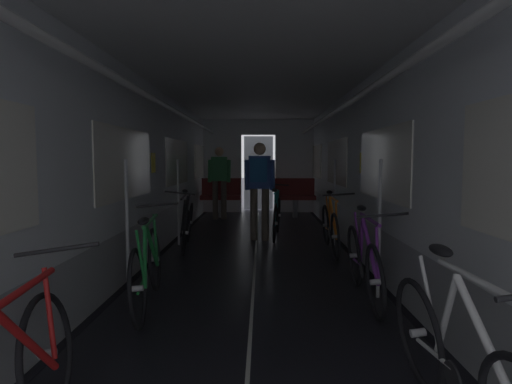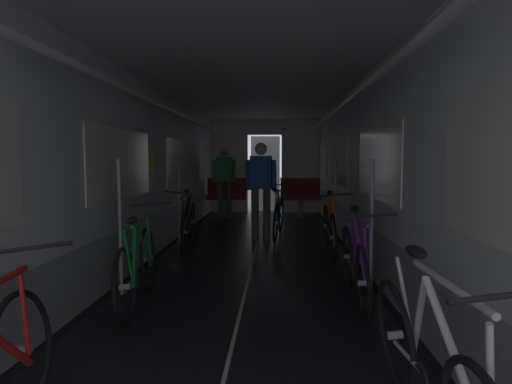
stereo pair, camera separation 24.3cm
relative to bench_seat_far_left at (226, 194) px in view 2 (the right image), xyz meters
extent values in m
cube|color=black|center=(-0.51, -4.82, -0.56)|extent=(0.08, 11.50, 0.01)
cube|color=black|center=(2.31, -4.82, -0.56)|extent=(0.08, 11.50, 0.01)
cube|color=beige|center=(0.90, -4.82, -0.56)|extent=(0.03, 11.27, 0.00)
cube|color=#9EA0A5|center=(-0.61, -4.82, -0.27)|extent=(0.12, 11.50, 0.60)
cube|color=silver|center=(-0.61, -4.82, 0.96)|extent=(0.12, 11.50, 1.85)
cube|color=white|center=(-0.54, -5.40, 0.78)|extent=(0.02, 1.90, 0.80)
cube|color=white|center=(-0.54, -2.52, 0.78)|extent=(0.02, 1.90, 0.80)
cube|color=white|center=(-0.54, 0.35, 0.78)|extent=(0.02, 1.90, 0.80)
cube|color=yellow|center=(-0.54, -4.23, 0.78)|extent=(0.01, 0.20, 0.28)
cylinder|color=white|center=(-0.27, -4.82, 1.53)|extent=(0.07, 11.04, 0.07)
cylinder|color=#B7BABF|center=(-0.37, -5.97, 0.13)|extent=(0.04, 0.04, 1.40)
cylinder|color=#B7BABF|center=(-0.37, -3.37, 0.13)|extent=(0.04, 0.04, 1.40)
cube|color=#9EA0A5|center=(2.41, -4.82, -0.27)|extent=(0.12, 11.50, 0.60)
cube|color=silver|center=(2.41, -4.82, 0.96)|extent=(0.12, 11.50, 1.85)
cube|color=white|center=(2.35, -5.40, 0.78)|extent=(0.02, 1.90, 0.80)
cube|color=white|center=(2.35, -2.52, 0.78)|extent=(0.02, 1.90, 0.80)
cube|color=white|center=(2.35, 0.35, 0.78)|extent=(0.02, 1.90, 0.80)
cube|color=yellow|center=(2.35, -4.44, 0.78)|extent=(0.01, 0.20, 0.28)
cylinder|color=white|center=(2.07, -4.82, 1.53)|extent=(0.07, 11.04, 0.07)
cylinder|color=#B7BABF|center=(2.17, -5.97, 0.13)|extent=(0.04, 0.04, 1.40)
cylinder|color=#B7BABF|center=(2.17, -3.37, 0.13)|extent=(0.04, 0.04, 1.40)
cube|color=silver|center=(-0.05, 0.99, 0.66)|extent=(1.00, 0.12, 2.45)
cube|color=silver|center=(1.85, 0.99, 0.66)|extent=(1.00, 0.12, 2.45)
cube|color=silver|center=(0.90, 0.99, 1.68)|extent=(0.90, 0.12, 0.40)
cube|color=#4C4F54|center=(0.90, 1.69, 0.46)|extent=(0.81, 0.04, 2.05)
cube|color=white|center=(0.90, -4.82, 1.94)|extent=(3.14, 11.62, 0.12)
cylinder|color=gray|center=(0.00, -0.07, -0.35)|extent=(0.12, 0.12, 0.44)
cube|color=maroon|center=(0.00, -0.07, -0.08)|extent=(0.96, 0.44, 0.10)
cube|color=maroon|center=(0.00, 0.12, 0.17)|extent=(0.96, 0.08, 0.40)
torus|color=gray|center=(-0.43, 0.15, 0.37)|extent=(0.14, 0.14, 0.02)
cylinder|color=gray|center=(1.80, -0.07, -0.35)|extent=(0.12, 0.12, 0.44)
cube|color=maroon|center=(1.80, -0.07, -0.08)|extent=(0.96, 0.44, 0.10)
cube|color=maroon|center=(1.80, 0.12, 0.17)|extent=(0.96, 0.08, 0.40)
torus|color=gray|center=(1.37, 0.15, 0.37)|extent=(0.14, 0.14, 0.02)
torus|color=black|center=(2.03, -3.41, -0.23)|extent=(0.10, 0.67, 0.67)
cylinder|color=#B2B2B7|center=(2.03, -3.41, -0.23)|extent=(0.09, 0.05, 0.06)
torus|color=black|center=(2.01, -4.43, -0.23)|extent=(0.10, 0.67, 0.67)
cylinder|color=#B2B2B7|center=(2.01, -4.43, -0.23)|extent=(0.09, 0.05, 0.06)
cylinder|color=orange|center=(2.03, -4.11, -0.01)|extent=(0.06, 0.54, 0.56)
cylinder|color=orange|center=(2.04, -3.70, -0.01)|extent=(0.08, 0.34, 0.55)
cylinder|color=orange|center=(2.05, -3.96, 0.25)|extent=(0.06, 0.82, 0.04)
cylinder|color=orange|center=(2.05, -3.48, 0.01)|extent=(0.05, 0.16, 0.49)
cylinder|color=orange|center=(2.03, -3.63, -0.26)|extent=(0.04, 0.45, 0.07)
cylinder|color=orange|center=(2.03, -4.40, 0.01)|extent=(0.06, 0.09, 0.49)
cylinder|color=black|center=(2.02, -3.86, -0.28)|extent=(0.03, 0.17, 0.17)
ellipsoid|color=black|center=(2.07, -3.53, 0.31)|extent=(0.10, 0.24, 0.07)
cylinder|color=black|center=(2.05, -4.42, 0.35)|extent=(0.44, 0.03, 0.05)
torus|color=black|center=(-0.18, -7.95, -0.24)|extent=(0.19, 0.68, 0.67)
cylinder|color=#B2B2B7|center=(-0.18, -7.95, -0.24)|extent=(0.10, 0.06, 0.06)
cylinder|color=red|center=(-0.15, -7.97, 0.01)|extent=(0.10, 0.08, 0.49)
cylinder|color=black|center=(-0.11, -7.95, 0.35)|extent=(0.44, 0.07, 0.08)
torus|color=black|center=(1.95, -7.64, -0.24)|extent=(0.14, 0.67, 0.67)
cylinder|color=#B2B2B7|center=(1.95, -7.64, -0.24)|extent=(0.10, 0.05, 0.06)
cylinder|color=silver|center=(2.01, -8.34, -0.02)|extent=(0.12, 0.54, 0.56)
cylinder|color=silver|center=(1.99, -7.93, -0.02)|extent=(0.09, 0.34, 0.55)
cylinder|color=silver|center=(2.03, -8.18, 0.25)|extent=(0.07, 0.82, 0.04)
cylinder|color=silver|center=(1.99, -7.71, 0.01)|extent=(0.09, 0.16, 0.49)
cylinder|color=silver|center=(1.96, -7.86, -0.26)|extent=(0.04, 0.45, 0.07)
cylinder|color=silver|center=(2.02, -8.62, 0.01)|extent=(0.09, 0.09, 0.49)
cylinder|color=black|center=(1.97, -8.09, -0.28)|extent=(0.04, 0.17, 0.17)
ellipsoid|color=black|center=(2.02, -7.75, 0.31)|extent=(0.11, 0.24, 0.07)
cylinder|color=black|center=(2.06, -8.64, 0.35)|extent=(0.44, 0.04, 0.08)
torus|color=black|center=(-0.23, -3.11, -0.24)|extent=(0.19, 0.68, 0.67)
cylinder|color=#B2B2B7|center=(-0.23, -3.11, -0.24)|extent=(0.10, 0.06, 0.06)
torus|color=black|center=(-0.12, -4.12, -0.24)|extent=(0.19, 0.68, 0.67)
cylinder|color=#B2B2B7|center=(-0.12, -4.12, -0.24)|extent=(0.10, 0.06, 0.06)
cylinder|color=black|center=(-0.18, -3.81, -0.02)|extent=(0.06, 0.55, 0.56)
cylinder|color=black|center=(-0.22, -3.41, -0.02)|extent=(0.13, 0.34, 0.55)
cylinder|color=black|center=(-0.23, -3.66, 0.25)|extent=(0.12, 0.82, 0.04)
cylinder|color=black|center=(-0.25, -3.18, 0.01)|extent=(0.07, 0.17, 0.49)
cylinder|color=black|center=(-0.20, -3.33, -0.26)|extent=(0.08, 0.45, 0.07)
cylinder|color=black|center=(-0.15, -4.10, 0.01)|extent=(0.09, 0.08, 0.49)
cylinder|color=black|center=(-0.18, -3.56, -0.28)|extent=(0.05, 0.17, 0.17)
ellipsoid|color=black|center=(-0.28, -3.24, 0.31)|extent=(0.12, 0.25, 0.07)
cylinder|color=black|center=(-0.19, -4.12, 0.35)|extent=(0.44, 0.07, 0.08)
torus|color=black|center=(-0.03, -6.78, -0.23)|extent=(0.16, 0.68, 0.67)
cylinder|color=#B2B2B7|center=(-0.03, -6.78, -0.23)|extent=(0.10, 0.06, 0.06)
torus|color=black|center=(-0.15, -5.77, -0.23)|extent=(0.16, 0.68, 0.67)
cylinder|color=#B2B2B7|center=(-0.15, -5.77, -0.23)|extent=(0.10, 0.06, 0.06)
cylinder|color=#1E8438|center=(-0.10, -6.08, -0.01)|extent=(0.07, 0.54, 0.56)
cylinder|color=#1E8438|center=(-0.05, -6.49, -0.01)|extent=(0.11, 0.34, 0.55)
cylinder|color=#1E8438|center=(-0.06, -6.23, 0.25)|extent=(0.13, 0.82, 0.04)
cylinder|color=#1E8438|center=(-0.02, -6.71, 0.01)|extent=(0.05, 0.17, 0.49)
cylinder|color=#1E8438|center=(-0.06, -6.56, -0.26)|extent=(0.08, 0.45, 0.07)
cylinder|color=#1E8438|center=(-0.13, -5.80, 0.01)|extent=(0.07, 0.09, 0.49)
cylinder|color=black|center=(-0.09, -6.33, -0.28)|extent=(0.04, 0.17, 0.17)
ellipsoid|color=black|center=(-0.01, -6.66, 0.31)|extent=(0.12, 0.25, 0.07)
cylinder|color=black|center=(-0.11, -5.77, 0.35)|extent=(0.44, 0.08, 0.06)
torus|color=black|center=(2.02, -5.55, -0.23)|extent=(0.12, 0.67, 0.67)
cylinder|color=#B2B2B7|center=(2.02, -5.55, -0.23)|extent=(0.10, 0.05, 0.06)
torus|color=black|center=(1.98, -6.57, -0.23)|extent=(0.12, 0.67, 0.67)
cylinder|color=#B2B2B7|center=(1.98, -6.57, -0.23)|extent=(0.10, 0.05, 0.06)
cylinder|color=purple|center=(2.01, -6.25, -0.01)|extent=(0.07, 0.54, 0.56)
cylinder|color=purple|center=(2.03, -5.84, -0.01)|extent=(0.09, 0.34, 0.55)
cylinder|color=purple|center=(2.04, -6.10, 0.25)|extent=(0.07, 0.82, 0.04)
cylinder|color=purple|center=(2.04, -5.62, 0.01)|extent=(0.06, 0.17, 0.49)
cylinder|color=purple|center=(2.01, -5.77, -0.26)|extent=(0.05, 0.45, 0.07)
cylinder|color=purple|center=(2.00, -6.54, 0.01)|extent=(0.07, 0.09, 0.49)
cylinder|color=black|center=(2.00, -6.00, -0.28)|extent=(0.03, 0.17, 0.17)
ellipsoid|color=black|center=(2.06, -5.67, 0.31)|extent=(0.10, 0.24, 0.07)
cylinder|color=black|center=(2.03, -6.56, 0.35)|extent=(0.44, 0.04, 0.06)
cylinder|color=brown|center=(0.86, -2.94, -0.12)|extent=(0.13, 0.13, 0.90)
cylinder|color=brown|center=(1.06, -2.95, -0.12)|extent=(0.13, 0.13, 0.90)
cube|color=#2D4C99|center=(0.96, -2.94, 0.61)|extent=(0.38, 0.25, 0.56)
cylinder|color=#2D4C99|center=(0.74, -2.91, 0.56)|extent=(0.11, 0.20, 0.53)
cylinder|color=#2D4C99|center=(1.18, -2.94, 0.56)|extent=(0.11, 0.20, 0.53)
sphere|color=beige|center=(0.96, -2.94, 1.01)|extent=(0.21, 0.21, 0.21)
cube|color=#1E5693|center=(0.94, -3.11, 0.65)|extent=(0.29, 0.18, 0.40)
torus|color=black|center=(1.22, -3.20, -0.23)|extent=(0.13, 0.67, 0.67)
cylinder|color=#B2B2B7|center=(1.22, -3.20, -0.23)|extent=(0.10, 0.06, 0.05)
torus|color=black|center=(1.31, -2.19, -0.23)|extent=(0.13, 0.67, 0.67)
cylinder|color=#B2B2B7|center=(1.31, -2.19, -0.23)|extent=(0.10, 0.06, 0.05)
cylinder|color=teal|center=(1.27, -2.50, -0.01)|extent=(0.07, 0.54, 0.56)
cylinder|color=teal|center=(1.24, -2.91, -0.01)|extent=(0.09, 0.34, 0.55)
cylinder|color=teal|center=(1.25, -2.65, 0.25)|extent=(0.11, 0.82, 0.04)
cylinder|color=teal|center=(1.21, -3.13, 0.01)|extent=(0.03, 0.17, 0.49)
cylinder|color=teal|center=(1.24, -2.98, -0.26)|extent=(0.07, 0.45, 0.07)
cylinder|color=teal|center=(1.30, -2.21, 0.01)|extent=(0.05, 0.09, 0.49)
cylinder|color=black|center=(1.26, -2.75, -0.28)|extent=(0.03, 0.17, 0.17)
ellipsoid|color=black|center=(1.21, -3.08, 0.31)|extent=(0.11, 0.25, 0.06)
cylinder|color=black|center=(1.29, -2.19, 0.35)|extent=(0.44, 0.07, 0.04)
cylinder|color=brown|center=(0.10, -0.37, -0.12)|extent=(0.13, 0.13, 0.90)
cylinder|color=brown|center=(-0.10, -0.37, -0.12)|extent=(0.13, 0.13, 0.90)
cube|color=#337F47|center=(0.00, -0.37, 0.61)|extent=(0.36, 0.22, 0.56)
cylinder|color=#337F47|center=(0.22, -0.39, 0.56)|extent=(0.09, 0.20, 0.53)
cylinder|color=#337F47|center=(-0.22, -0.39, 0.56)|extent=(0.09, 0.20, 0.53)
sphere|color=tan|center=(0.00, -0.37, 1.01)|extent=(0.21, 0.21, 0.21)
camera|label=1|loc=(0.99, -10.15, 0.83)|focal=29.41mm
camera|label=2|loc=(1.24, -10.14, 0.83)|focal=29.41mm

